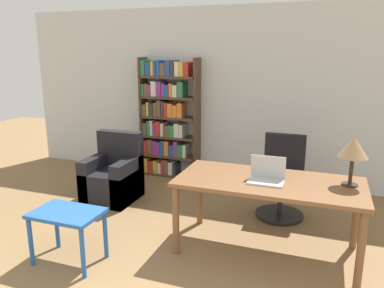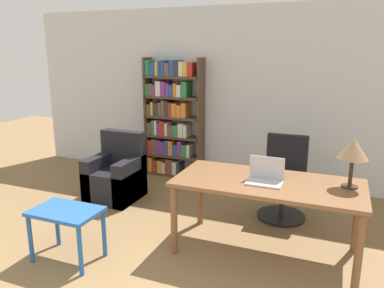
{
  "view_description": "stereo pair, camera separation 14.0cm",
  "coord_description": "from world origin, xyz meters",
  "px_view_note": "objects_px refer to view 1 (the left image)",
  "views": [
    {
      "loc": [
        1.08,
        -1.16,
        2.04
      ],
      "look_at": [
        -0.31,
        2.62,
        1.03
      ],
      "focal_mm": 35.0,
      "sensor_mm": 36.0,
      "label": 1
    },
    {
      "loc": [
        1.21,
        -1.11,
        2.04
      ],
      "look_at": [
        -0.31,
        2.62,
        1.03
      ],
      "focal_mm": 35.0,
      "sensor_mm": 36.0,
      "label": 2
    }
  ],
  "objects_px": {
    "laptop": "(267,176)",
    "armchair": "(113,178)",
    "table_lamp": "(353,148)",
    "side_table_blue": "(67,220)",
    "office_chair": "(282,181)",
    "bookshelf": "(166,119)",
    "desk": "(269,189)"
  },
  "relations": [
    {
      "from": "laptop",
      "to": "armchair",
      "type": "height_order",
      "value": "laptop"
    },
    {
      "from": "table_lamp",
      "to": "side_table_blue",
      "type": "distance_m",
      "value": 2.82
    },
    {
      "from": "table_lamp",
      "to": "office_chair",
      "type": "height_order",
      "value": "table_lamp"
    },
    {
      "from": "side_table_blue",
      "to": "bookshelf",
      "type": "height_order",
      "value": "bookshelf"
    },
    {
      "from": "armchair",
      "to": "laptop",
      "type": "bearing_deg",
      "value": -18.34
    },
    {
      "from": "table_lamp",
      "to": "side_table_blue",
      "type": "height_order",
      "value": "table_lamp"
    },
    {
      "from": "armchair",
      "to": "table_lamp",
      "type": "bearing_deg",
      "value": -10.79
    },
    {
      "from": "laptop",
      "to": "office_chair",
      "type": "xyz_separation_m",
      "value": [
        0.04,
        1.03,
        -0.38
      ]
    },
    {
      "from": "table_lamp",
      "to": "side_table_blue",
      "type": "relative_size",
      "value": 0.72
    },
    {
      "from": "laptop",
      "to": "armchair",
      "type": "distance_m",
      "value": 2.41
    },
    {
      "from": "laptop",
      "to": "bookshelf",
      "type": "bearing_deg",
      "value": 134.79
    },
    {
      "from": "laptop",
      "to": "table_lamp",
      "type": "distance_m",
      "value": 0.85
    },
    {
      "from": "laptop",
      "to": "office_chair",
      "type": "bearing_deg",
      "value": 87.59
    },
    {
      "from": "laptop",
      "to": "armchair",
      "type": "xyz_separation_m",
      "value": [
        -2.23,
        0.74,
        -0.52
      ]
    },
    {
      "from": "office_chair",
      "to": "table_lamp",
      "type": "bearing_deg",
      "value": -49.79
    },
    {
      "from": "side_table_blue",
      "to": "table_lamp",
      "type": "bearing_deg",
      "value": 21.33
    },
    {
      "from": "side_table_blue",
      "to": "bookshelf",
      "type": "relative_size",
      "value": 0.34
    },
    {
      "from": "laptop",
      "to": "side_table_blue",
      "type": "height_order",
      "value": "laptop"
    },
    {
      "from": "laptop",
      "to": "bookshelf",
      "type": "relative_size",
      "value": 0.18
    },
    {
      "from": "table_lamp",
      "to": "office_chair",
      "type": "relative_size",
      "value": 0.47
    },
    {
      "from": "laptop",
      "to": "table_lamp",
      "type": "bearing_deg",
      "value": 12.33
    },
    {
      "from": "desk",
      "to": "armchair",
      "type": "height_order",
      "value": "armchair"
    },
    {
      "from": "laptop",
      "to": "table_lamp",
      "type": "height_order",
      "value": "table_lamp"
    },
    {
      "from": "table_lamp",
      "to": "bookshelf",
      "type": "height_order",
      "value": "bookshelf"
    },
    {
      "from": "desk",
      "to": "bookshelf",
      "type": "xyz_separation_m",
      "value": [
        -1.97,
        1.92,
        0.27
      ]
    },
    {
      "from": "laptop",
      "to": "bookshelf",
      "type": "height_order",
      "value": "bookshelf"
    },
    {
      "from": "side_table_blue",
      "to": "armchair",
      "type": "bearing_deg",
      "value": 106.37
    },
    {
      "from": "office_chair",
      "to": "armchair",
      "type": "height_order",
      "value": "office_chair"
    },
    {
      "from": "table_lamp",
      "to": "armchair",
      "type": "distance_m",
      "value": 3.17
    },
    {
      "from": "office_chair",
      "to": "side_table_blue",
      "type": "xyz_separation_m",
      "value": [
        -1.82,
        -1.85,
        -0.01
      ]
    },
    {
      "from": "table_lamp",
      "to": "desk",
      "type": "bearing_deg",
      "value": -170.95
    },
    {
      "from": "desk",
      "to": "armchair",
      "type": "distance_m",
      "value": 2.39
    }
  ]
}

